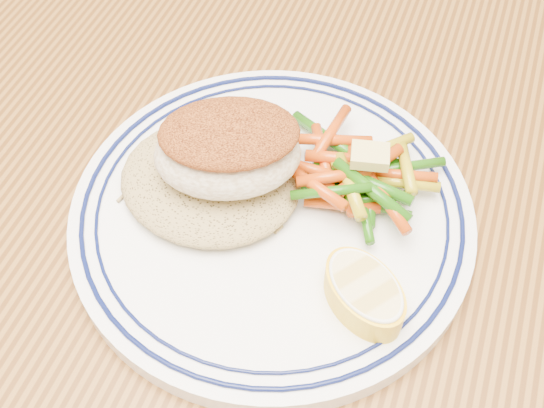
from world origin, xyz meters
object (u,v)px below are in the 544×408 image
Objects in this scene: dining_table at (215,299)px; fish_fillet at (228,149)px; vegetable_pile at (355,173)px; rice_pilaf at (210,177)px; plate at (272,214)px; lemon_wedge at (364,292)px.

dining_table is 0.15m from fish_fillet.
dining_table is 0.16m from vegetable_pile.
rice_pilaf is 1.08× the size of fish_fillet.
fish_fillet is (-0.03, 0.01, 0.04)m from plate.
lemon_wedge is (0.03, -0.08, -0.00)m from vegetable_pile.
lemon_wedge reaches higher than plate.
dining_table is 5.81× the size of plate.
lemon_wedge is (0.07, -0.05, 0.02)m from plate.
fish_fillet is 1.47× the size of lemon_wedge.
vegetable_pile is at bearing 109.41° from lemon_wedge.
dining_table is 13.63× the size of vegetable_pile.
vegetable_pile is (0.09, 0.03, 0.00)m from rice_pilaf.
lemon_wedge is (0.11, -0.05, 0.00)m from rice_pilaf.
rice_pilaf is (-0.04, 0.00, 0.02)m from plate.
rice_pilaf is at bearing 177.19° from plate.
lemon_wedge reaches higher than dining_table.
plate is at bearing -11.66° from fish_fillet.
plate is (0.04, 0.02, 0.11)m from dining_table.
vegetable_pile is 0.09m from lemon_wedge.
plate is 0.09m from lemon_wedge.
plate is 2.37× the size of fish_fillet.
vegetable_pile is at bearing 38.40° from plate.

